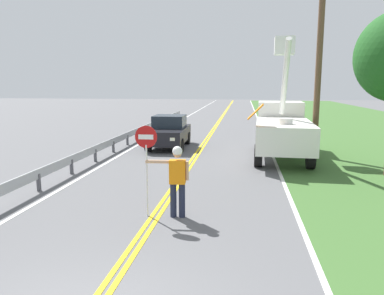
{
  "coord_description": "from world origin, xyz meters",
  "views": [
    {
      "loc": [
        2.16,
        -4.04,
        3.33
      ],
      "look_at": [
        0.46,
        8.33,
        1.2
      ],
      "focal_mm": 34.66,
      "sensor_mm": 36.0,
      "label": 1
    }
  ],
  "objects_px": {
    "oncoming_sedan_nearest": "(169,132)",
    "utility_pole_near": "(319,65)",
    "stop_sign_paddle": "(146,150)",
    "flagger_worker": "(177,177)",
    "utility_bucket_truck": "(282,126)"
  },
  "relations": [
    {
      "from": "oncoming_sedan_nearest",
      "to": "utility_pole_near",
      "type": "relative_size",
      "value": 0.51
    },
    {
      "from": "stop_sign_paddle",
      "to": "oncoming_sedan_nearest",
      "type": "xyz_separation_m",
      "value": [
        -1.53,
        10.42,
        -0.88
      ]
    },
    {
      "from": "flagger_worker",
      "to": "oncoming_sedan_nearest",
      "type": "bearing_deg",
      "value": 102.48
    },
    {
      "from": "stop_sign_paddle",
      "to": "utility_bucket_truck",
      "type": "distance_m",
      "value": 9.69
    },
    {
      "from": "utility_bucket_truck",
      "to": "flagger_worker",
      "type": "bearing_deg",
      "value": -111.33
    },
    {
      "from": "utility_pole_near",
      "to": "utility_bucket_truck",
      "type": "bearing_deg",
      "value": -171.62
    },
    {
      "from": "flagger_worker",
      "to": "utility_bucket_truck",
      "type": "relative_size",
      "value": 0.26
    },
    {
      "from": "stop_sign_paddle",
      "to": "utility_bucket_truck",
      "type": "xyz_separation_m",
      "value": [
        4.17,
        8.74,
        -0.29
      ]
    },
    {
      "from": "stop_sign_paddle",
      "to": "utility_pole_near",
      "type": "bearing_deg",
      "value": 57.47
    },
    {
      "from": "utility_bucket_truck",
      "to": "oncoming_sedan_nearest",
      "type": "relative_size",
      "value": 1.67
    },
    {
      "from": "flagger_worker",
      "to": "utility_bucket_truck",
      "type": "distance_m",
      "value": 9.35
    },
    {
      "from": "utility_bucket_truck",
      "to": "oncoming_sedan_nearest",
      "type": "distance_m",
      "value": 5.96
    },
    {
      "from": "flagger_worker",
      "to": "oncoming_sedan_nearest",
      "type": "height_order",
      "value": "flagger_worker"
    },
    {
      "from": "flagger_worker",
      "to": "stop_sign_paddle",
      "type": "relative_size",
      "value": 0.78
    },
    {
      "from": "utility_bucket_truck",
      "to": "oncoming_sedan_nearest",
      "type": "xyz_separation_m",
      "value": [
        -5.7,
        1.67,
        -0.58
      ]
    }
  ]
}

